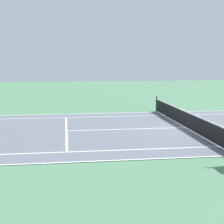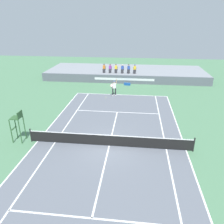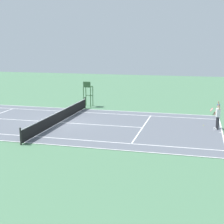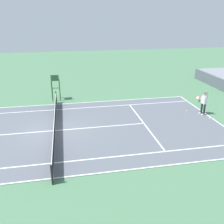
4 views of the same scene
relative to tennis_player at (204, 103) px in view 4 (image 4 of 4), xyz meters
name	(u,v)px [view 4 (image 4 of 4)]	position (x,y,z in m)	size (l,w,h in m)	color
ground_plane	(55,131)	(0.87, -11.57, -0.99)	(80.00, 80.00, 0.00)	#4C7A56
court	(55,131)	(0.87, -11.57, -0.98)	(11.08, 23.88, 0.03)	slate
net	(55,124)	(0.87, -11.57, -0.47)	(11.98, 0.10, 1.07)	black
tennis_player	(204,103)	(0.00, 0.00, 0.00)	(0.75, 0.72, 2.08)	#232328
tennis_ball	(187,111)	(-0.87, -0.91, -0.96)	(0.07, 0.07, 0.07)	#D1E533
umpire_chair	(55,84)	(-5.95, -11.57, 0.56)	(0.77, 0.77, 2.44)	#2D562D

